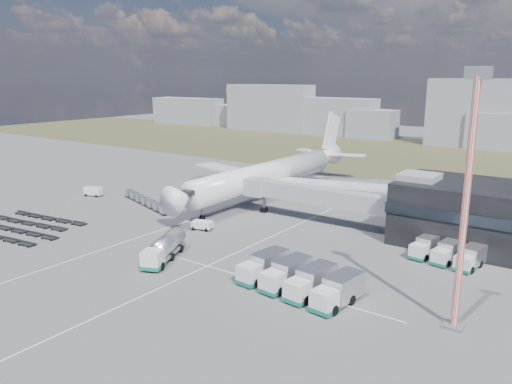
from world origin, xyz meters
The scene contains 16 objects.
ground centered at (0.00, 0.00, 0.00)m, with size 420.00×420.00×0.00m, color #565659.
grass_strip centered at (0.00, 110.00, 0.01)m, with size 420.00×90.00×0.01m, color #444329.
lane_markings centered at (9.77, 3.00, 0.01)m, with size 47.12×110.00×0.01m.
terminal centered at (47.77, 23.96, 5.25)m, with size 30.40×16.40×11.00m.
jet_bridge centered at (15.90, 20.42, 5.05)m, with size 30.30×3.80×7.05m.
airliner centered at (0.00, 32.38, 5.29)m, with size 51.59×64.53×17.62m.
skyline centered at (0.91, 147.74, 9.56)m, with size 300.32×24.85×25.57m.
fuel_tanker centered at (9.16, -9.75, 1.77)m, with size 6.85×11.16×3.54m.
pushback_tug centered at (3.86, 4.66, 0.78)m, with size 3.52×1.98×1.56m, color white.
utility_van centered at (-33.02, 9.33, 1.07)m, with size 3.96×1.79×2.14m, color white.
catering_truck centered at (7.61, 36.30, 1.63)m, with size 3.08×7.03×3.18m.
service_trucks_near centered at (30.93, -7.75, 1.75)m, with size 15.30×9.57×3.22m.
service_trucks_far centered at (43.47, 13.89, 1.50)m, with size 10.00×8.16×2.76m.
uld_row centered at (-17.11, 10.49, 0.93)m, with size 19.40×7.72×1.55m.
baggage_dollies centered at (-23.76, -13.76, 0.34)m, with size 23.50×16.30×0.69m.
floodlight_mast centered at (49.48, -5.92, 13.79)m, with size 2.58×2.12×27.51m.
Camera 1 is at (60.70, -58.59, 26.61)m, focal length 35.00 mm.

